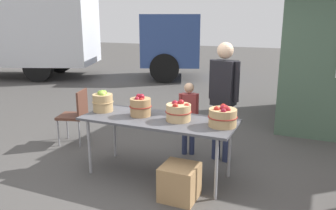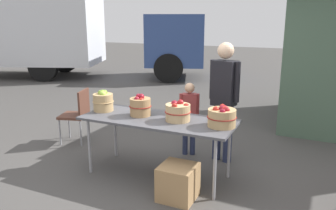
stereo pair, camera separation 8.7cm
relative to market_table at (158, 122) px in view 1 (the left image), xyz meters
name	(u,v)px [view 1 (the left image)]	position (x,y,z in m)	size (l,w,h in m)	color
ground_plane	(159,175)	(0.00, 0.00, -0.71)	(40.00, 40.00, 0.00)	#474442
market_table	(158,122)	(0.00, 0.00, 0.00)	(1.90, 0.76, 0.75)	#4C4C51
apple_basket_green_0	(103,101)	(-0.81, 0.02, 0.18)	(0.28, 0.28, 0.29)	tan
apple_basket_red_0	(140,106)	(-0.26, 0.02, 0.17)	(0.28, 0.28, 0.28)	#A87F51
apple_basket_red_1	(179,112)	(0.26, 0.02, 0.16)	(0.32, 0.32, 0.25)	tan
apple_basket_red_2	(223,117)	(0.80, 0.02, 0.16)	(0.34, 0.34, 0.25)	tan
vendor_adult	(224,93)	(0.61, 0.78, 0.26)	(0.43, 0.27, 1.64)	#262D4C
child_customer	(189,113)	(0.11, 0.79, -0.08)	(0.27, 0.20, 1.07)	#262D4C
box_truck	(62,32)	(-6.08, 5.52, 0.78)	(7.96, 4.75, 2.75)	silver
folding_chair	(76,112)	(-1.68, 0.53, -0.20)	(0.50, 0.50, 0.86)	brown
produce_crate	(180,182)	(0.46, -0.44, -0.51)	(0.39, 0.39, 0.39)	#A87F51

